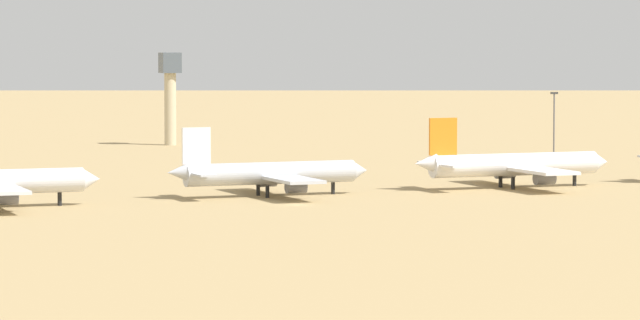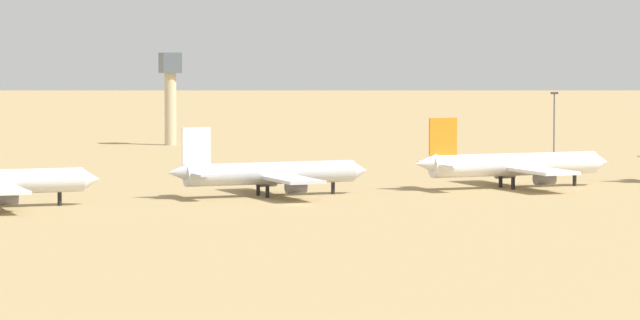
# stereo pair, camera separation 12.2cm
# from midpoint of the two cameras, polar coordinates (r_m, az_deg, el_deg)

# --- Properties ---
(ground) EXTENTS (4000.00, 4000.00, 0.00)m
(ground) POSITION_cam_midpoint_polar(r_m,az_deg,el_deg) (322.21, -0.77, -1.40)
(ground) COLOR tan
(ridge_center) EXTENTS (375.14, 362.25, 78.45)m
(ridge_center) POSITION_cam_midpoint_polar(r_m,az_deg,el_deg) (1379.76, 6.16, 4.24)
(ridge_center) COLOR slate
(ridge_center) RESTS_ON ground
(parked_jet_white_4) EXTENTS (39.35, 33.01, 13.01)m
(parked_jet_white_4) POSITION_cam_midpoint_polar(r_m,az_deg,el_deg) (339.02, -1.61, -0.42)
(parked_jet_white_4) COLOR silver
(parked_jet_white_4) RESTS_ON ground
(parked_jet_orange_5) EXTENTS (42.08, 35.26, 13.92)m
(parked_jet_orange_5) POSITION_cam_midpoint_polar(r_m,az_deg,el_deg) (359.43, 5.97, -0.15)
(parked_jet_orange_5) COLOR white
(parked_jet_orange_5) RESTS_ON ground
(control_tower) EXTENTS (5.20, 5.20, 25.07)m
(control_tower) POSITION_cam_midpoint_polar(r_m,az_deg,el_deg) (500.04, -4.67, 2.19)
(control_tower) COLOR #C6B793
(control_tower) RESTS_ON ground
(light_pole_east) EXTENTS (1.80, 0.50, 16.33)m
(light_pole_east) POSITION_cam_midpoint_polar(r_m,az_deg,el_deg) (438.67, 7.25, 1.19)
(light_pole_east) COLOR #59595E
(light_pole_east) RESTS_ON ground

